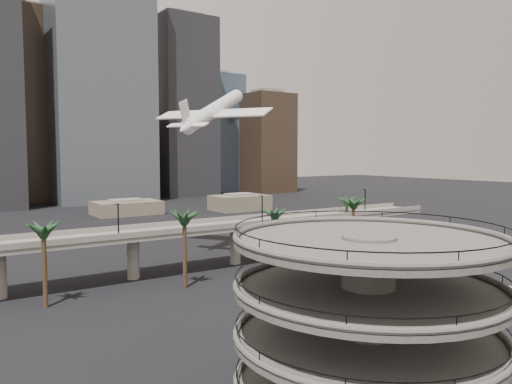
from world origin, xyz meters
TOP-DOWN VIEW (x-y plane):
  - ground at (0.00, 0.00)m, footprint 700.00×700.00m
  - parking_ramp at (-13.00, -4.00)m, footprint 22.20×22.20m
  - overpass at (0.00, 55.00)m, footprint 130.00×9.30m
  - palm_trees at (11.58, 47.18)m, footprint 76.40×18.40m
  - low_buildings at (6.89, 142.30)m, footprint 135.00×27.50m
  - skyline at (15.11, 217.08)m, footprint 269.00×86.00m
  - airborne_jet at (14.55, 69.88)m, footprint 27.86×26.49m
  - car_a at (7.45, 10.18)m, footprint 4.82×3.41m
  - car_b at (9.18, 25.04)m, footprint 4.93×2.40m
  - car_c at (36.18, 10.24)m, footprint 5.24×3.86m

SIDE VIEW (x-z plane):
  - ground at x=0.00m, z-range 0.00..0.00m
  - car_c at x=36.18m, z-range 0.00..1.41m
  - car_a at x=7.45m, z-range 0.00..1.52m
  - car_b at x=9.18m, z-range 0.00..1.56m
  - low_buildings at x=6.89m, z-range -0.54..6.26m
  - overpass at x=0.00m, z-range -0.01..14.69m
  - parking_ramp at x=-13.00m, z-range 1.16..18.51m
  - palm_trees at x=11.58m, z-range 4.30..18.30m
  - airborne_jet at x=14.55m, z-range 25.75..39.79m
  - skyline at x=15.11m, z-range -16.42..105.83m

